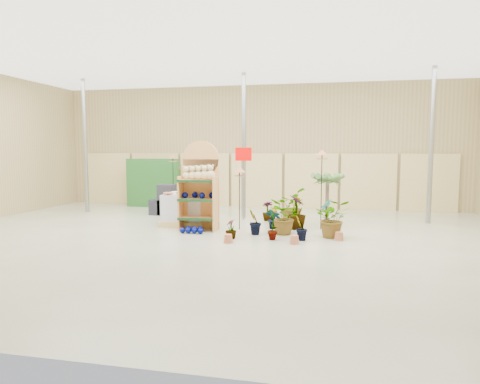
{
  "coord_description": "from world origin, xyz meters",
  "views": [
    {
      "loc": [
        2.65,
        -9.7,
        2.14
      ],
      "look_at": [
        0.3,
        1.5,
        1.0
      ],
      "focal_mm": 32.0,
      "sensor_mm": 36.0,
      "label": 1
    }
  ],
  "objects_px": {
    "display_shelf": "(200,189)",
    "potted_plant_2": "(285,217)",
    "pallet_stack": "(185,209)",
    "bird_table_front": "(239,172)"
  },
  "relations": [
    {
      "from": "display_shelf",
      "to": "pallet_stack",
      "type": "relative_size",
      "value": 1.82
    },
    {
      "from": "display_shelf",
      "to": "potted_plant_2",
      "type": "distance_m",
      "value": 2.42
    },
    {
      "from": "display_shelf",
      "to": "pallet_stack",
      "type": "bearing_deg",
      "value": 136.73
    },
    {
      "from": "pallet_stack",
      "to": "potted_plant_2",
      "type": "height_order",
      "value": "pallet_stack"
    },
    {
      "from": "bird_table_front",
      "to": "pallet_stack",
      "type": "bearing_deg",
      "value": 167.73
    },
    {
      "from": "pallet_stack",
      "to": "display_shelf",
      "type": "bearing_deg",
      "value": -42.55
    },
    {
      "from": "pallet_stack",
      "to": "potted_plant_2",
      "type": "bearing_deg",
      "value": -18.38
    },
    {
      "from": "display_shelf",
      "to": "pallet_stack",
      "type": "distance_m",
      "value": 1.01
    },
    {
      "from": "display_shelf",
      "to": "potted_plant_2",
      "type": "xyz_separation_m",
      "value": [
        2.31,
        -0.3,
        -0.64
      ]
    },
    {
      "from": "display_shelf",
      "to": "bird_table_front",
      "type": "relative_size",
      "value": 1.42
    }
  ]
}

